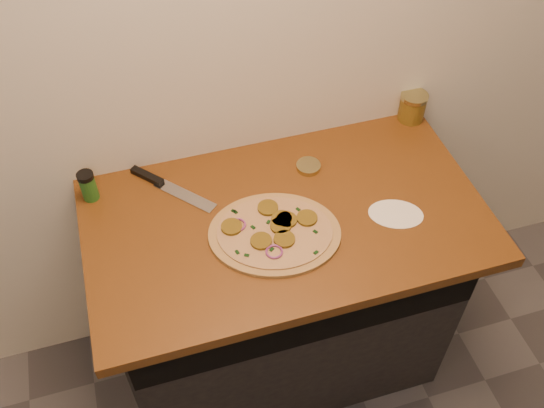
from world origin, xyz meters
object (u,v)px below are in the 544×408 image
object	(u,v)px
chefs_knife	(165,185)
salsa_jar	(412,107)
pizza	(274,232)
spice_shaker	(88,186)

from	to	relation	value
chefs_knife	salsa_jar	size ratio (longest dim) A/B	2.52
pizza	salsa_jar	world-z (taller)	salsa_jar
salsa_jar	chefs_knife	bearing A→B (deg)	-174.83
pizza	chefs_knife	distance (m)	0.39
chefs_knife	spice_shaker	world-z (taller)	spice_shaker
pizza	chefs_knife	bearing A→B (deg)	133.87
chefs_knife	salsa_jar	xyz separation A→B (m)	(0.88, 0.08, 0.05)
spice_shaker	salsa_jar	bearing A→B (deg)	3.19
chefs_knife	spice_shaker	bearing A→B (deg)	175.42
pizza	chefs_knife	size ratio (longest dim) A/B	1.80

